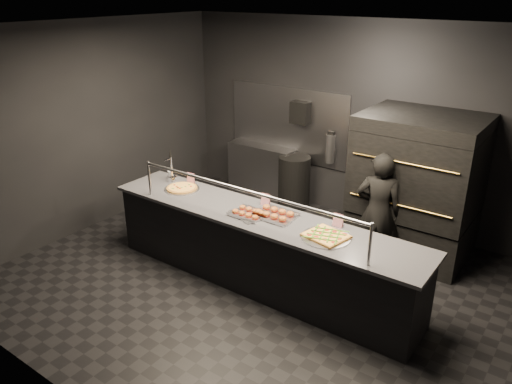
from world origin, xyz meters
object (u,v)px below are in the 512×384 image
trash_bin (294,182)px  square_pizza (326,236)px  slider_tray_b (274,214)px  towel_dispenser (301,113)px  prep_shelf (262,170)px  slider_tray_a (249,213)px  beer_tap (172,172)px  worker (378,212)px  round_pizza (182,188)px  pizza_oven (416,185)px  fire_extinguisher (330,148)px  service_counter (259,249)px

trash_bin → square_pizza: bearing=-51.7°
slider_tray_b → towel_dispenser: bearing=114.6°
prep_shelf → slider_tray_a: slider_tray_a is taller
beer_tap → worker: 2.78m
towel_dispenser → slider_tray_a: 2.66m
round_pizza → beer_tap: bearing=156.7°
pizza_oven → trash_bin: bearing=171.2°
towel_dispenser → slider_tray_b: towel_dispenser is taller
round_pizza → square_pizza: size_ratio=0.87×
square_pizza → round_pizza: bearing=177.4°
prep_shelf → round_pizza: size_ratio=2.59×
round_pizza → worker: (2.27, 1.15, -0.16)m
prep_shelf → beer_tap: beer_tap is taller
slider_tray_b → square_pizza: bearing=-8.9°
prep_shelf → fire_extinguisher: bearing=3.7°
slider_tray_b → round_pizza: bearing=-179.3°
prep_shelf → slider_tray_a: bearing=-57.9°
pizza_oven → square_pizza: (-0.30, -1.94, -0.03)m
pizza_oven → beer_tap: pizza_oven is taller
fire_extinguisher → square_pizza: size_ratio=0.95×
fire_extinguisher → round_pizza: fire_extinguisher is taller
square_pizza → worker: (0.07, 1.24, -0.16)m
beer_tap → trash_bin: 2.24m
service_counter → beer_tap: size_ratio=8.65×
slider_tray_b → worker: size_ratio=0.34×
round_pizza → fire_extinguisher: bearing=68.1°
pizza_oven → slider_tray_b: 2.10m
slider_tray_a → worker: size_ratio=0.32×
slider_tray_a → worker: bearing=49.9°
round_pizza → trash_bin: (0.41, 2.16, -0.50)m
pizza_oven → slider_tray_a: size_ratio=3.89×
pizza_oven → beer_tap: 3.28m
square_pizza → trash_bin: bearing=128.3°
fire_extinguisher → slider_tray_a: (0.25, -2.47, -0.11)m
pizza_oven → slider_tray_b: (-1.04, -1.82, -0.02)m
fire_extinguisher → beer_tap: bearing=-119.5°
fire_extinguisher → pizza_oven: bearing=-17.9°
square_pizza → trash_bin: (-1.78, 2.26, -0.51)m
prep_shelf → beer_tap: size_ratio=2.53×
round_pizza → slider_tray_a: (1.19, -0.13, 0.01)m
pizza_oven → fire_extinguisher: (-1.55, 0.50, 0.09)m
round_pizza → worker: worker is taller
pizza_oven → worker: (-0.23, -0.70, -0.19)m
round_pizza → trash_bin: bearing=79.2°
service_counter → round_pizza: size_ratio=8.86×
service_counter → round_pizza: service_counter is taller
slider_tray_a → trash_bin: (-0.78, 2.29, -0.51)m
round_pizza → worker: bearing=26.8°
square_pizza → trash_bin: 2.92m
fire_extinguisher → slider_tray_b: size_ratio=0.97×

